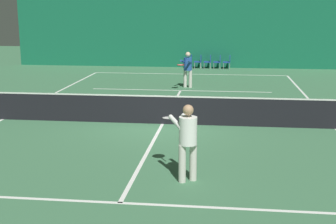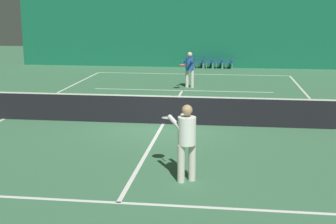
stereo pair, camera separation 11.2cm
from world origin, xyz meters
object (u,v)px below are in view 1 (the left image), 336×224
courtside_chair_0 (189,61)px  courtside_chair_3 (218,61)px  player_far (188,67)px  tennis_net (162,109)px  courtside_chair_4 (228,61)px  courtside_chair_1 (199,61)px  courtside_chair_2 (209,61)px  player_near (187,137)px

courtside_chair_0 → courtside_chair_3: 1.80m
player_far → courtside_chair_3: 7.44m
tennis_net → courtside_chair_4: size_ratio=14.29×
player_far → courtside_chair_3: bearing=-175.7°
courtside_chair_1 → courtside_chair_4: (1.80, 0.00, 0.00)m
player_far → courtside_chair_1: (0.15, 7.30, -0.50)m
courtside_chair_2 → courtside_chair_3: 0.60m
player_far → courtside_chair_1: player_far is taller
tennis_net → player_near: 5.19m
courtside_chair_3 → courtside_chair_4: bearing=90.0°
player_near → player_far: (-0.95, 12.29, -0.01)m
player_far → courtside_chair_0: 7.33m
player_far → courtside_chair_2: 7.35m
tennis_net → courtside_chair_2: 14.59m
tennis_net → courtside_chair_2: tennis_net is taller
courtside_chair_1 → courtside_chair_3: 1.20m
tennis_net → courtside_chair_4: 14.72m
tennis_net → courtside_chair_2: bearing=86.1°
player_near → courtside_chair_4: bearing=-34.6°
player_near → courtside_chair_3: size_ratio=2.04×
courtside_chair_0 → courtside_chair_4: same height
tennis_net → courtside_chair_2: size_ratio=14.29×
player_far → courtside_chair_1: size_ratio=2.01×
tennis_net → courtside_chair_3: bearing=83.7°
courtside_chair_4 → player_far: bearing=-15.0°
player_far → courtside_chair_1: 7.32m
courtside_chair_0 → player_far: bearing=3.5°
courtside_chair_0 → courtside_chair_1: 0.60m
courtside_chair_0 → courtside_chair_1: (0.60, 0.00, 0.00)m
player_near → courtside_chair_3: bearing=-32.9°
player_near → courtside_chair_0: (-1.39, 19.59, -0.51)m
player_far → courtside_chair_0: size_ratio=2.01×
courtside_chair_0 → courtside_chair_1: size_ratio=1.00×
courtside_chair_4 → tennis_net: bearing=-8.6°
player_near → courtside_chair_2: 19.59m
tennis_net → courtside_chair_3: (1.60, 14.56, -0.03)m
tennis_net → courtside_chair_0: bearing=90.8°
courtside_chair_1 → courtside_chair_2: 0.60m
player_far → courtside_chair_2: bearing=-171.0°
courtside_chair_0 → courtside_chair_4: 2.40m
player_near → courtside_chair_4: size_ratio=2.04×
courtside_chair_1 → tennis_net: bearing=-1.6°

